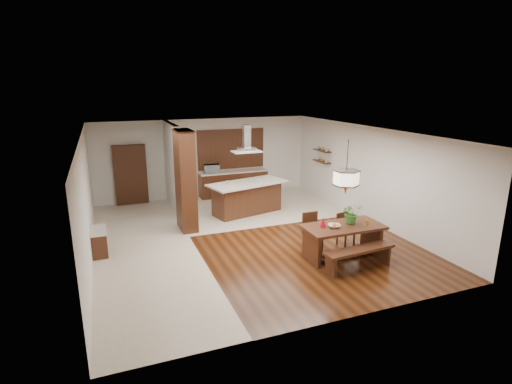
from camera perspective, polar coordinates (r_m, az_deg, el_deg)
name	(u,v)px	position (r m, az deg, el deg)	size (l,w,h in m)	color
room_shell	(246,164)	(10.67, -1.51, 4.06)	(9.00, 9.04, 2.92)	#321709
tile_hallway	(145,250)	(10.71, -15.55, -7.99)	(2.50, 9.00, 0.01)	beige
tile_kitchen	(256,206)	(13.88, -0.07, -2.08)	(5.50, 4.00, 0.01)	beige
soffit_band	(245,133)	(10.55, -1.54, 8.45)	(8.00, 9.00, 0.02)	#412510
partition_pier	(185,181)	(11.58, -10.05, 1.61)	(0.45, 1.00, 2.90)	black
partition_stub	(173,167)	(13.60, -11.80, 3.52)	(0.18, 2.40, 2.90)	silver
hallway_console	(100,242)	(10.76, -21.43, -6.62)	(0.37, 0.88, 0.63)	black
hallway_doorway	(131,175)	(14.61, -17.48, 2.33)	(1.10, 0.20, 2.10)	black
rear_counter	(233,183)	(15.22, -3.25, 1.28)	(2.60, 0.62, 0.95)	black
kitchen_window	(231,149)	(15.21, -3.63, 6.17)	(2.60, 0.08, 1.50)	#98622D
shelf_lower	(322,161)	(14.74, 9.36, 4.33)	(0.26, 0.90, 0.04)	black
shelf_upper	(322,151)	(14.67, 9.43, 5.87)	(0.26, 0.90, 0.04)	black
dining_table	(343,234)	(9.97, 12.30, -5.86)	(1.96, 0.99, 0.81)	black
dining_bench	(359,258)	(9.57, 14.48, -9.18)	(1.78, 0.39, 0.50)	black
dining_chair_left	(313,232)	(10.25, 8.16, -5.74)	(0.43, 0.43, 0.97)	black
dining_chair_right	(346,230)	(10.75, 12.73, -5.28)	(0.38, 0.38, 0.86)	black
pendant_lantern	(347,167)	(9.52, 12.85, 3.44)	(0.64, 0.64, 1.31)	beige
foliage_plant	(352,213)	(10.02, 13.50, -2.94)	(0.47, 0.41, 0.53)	#357627
fruit_bowl	(334,226)	(9.72, 11.09, -4.78)	(0.29, 0.29, 0.07)	beige
napkin_cone	(323,222)	(9.67, 9.52, -4.26)	(0.16, 0.16, 0.24)	#A10B1F
gold_ornament	(367,222)	(10.10, 15.63, -4.19)	(0.08, 0.08, 0.11)	gold
kitchen_island	(247,197)	(13.06, -1.29, -0.76)	(2.73, 1.68, 1.05)	black
range_hood	(247,138)	(12.67, -1.35, 7.66)	(0.90, 0.55, 0.87)	silver
island_cup	(260,180)	(13.00, 0.52, 1.71)	(0.11, 0.11, 0.09)	silver
microwave	(212,168)	(14.88, -6.36, 3.38)	(0.56, 0.38, 0.31)	silver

